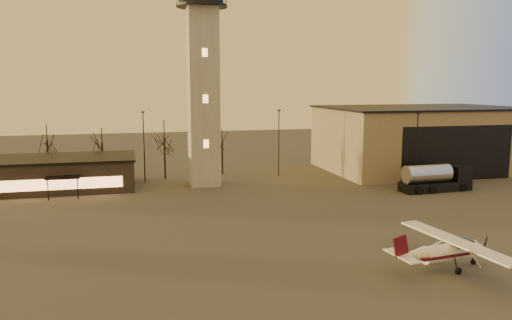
{
  "coord_description": "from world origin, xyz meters",
  "views": [
    {
      "loc": [
        -9.84,
        -38.0,
        13.88
      ],
      "look_at": [
        3.1,
        13.0,
        5.89
      ],
      "focal_mm": 35.0,
      "sensor_mm": 36.0,
      "label": 1
    }
  ],
  "objects_px": {
    "cessna_front": "(451,254)",
    "fuel_truck": "(435,180)",
    "terminal": "(37,174)",
    "hangar": "(419,138)",
    "control_tower": "(203,66)"
  },
  "relations": [
    {
      "from": "terminal",
      "to": "cessna_front",
      "type": "distance_m",
      "value": 52.28
    },
    {
      "from": "hangar",
      "to": "terminal",
      "type": "bearing_deg",
      "value": -178.03
    },
    {
      "from": "control_tower",
      "to": "hangar",
      "type": "relative_size",
      "value": 1.07
    },
    {
      "from": "terminal",
      "to": "fuel_truck",
      "type": "bearing_deg",
      "value": -14.84
    },
    {
      "from": "hangar",
      "to": "fuel_truck",
      "type": "bearing_deg",
      "value": -114.99
    },
    {
      "from": "hangar",
      "to": "terminal",
      "type": "relative_size",
      "value": 1.2
    },
    {
      "from": "cessna_front",
      "to": "fuel_truck",
      "type": "distance_m",
      "value": 29.2
    },
    {
      "from": "control_tower",
      "to": "fuel_truck",
      "type": "height_order",
      "value": "control_tower"
    },
    {
      "from": "cessna_front",
      "to": "terminal",
      "type": "bearing_deg",
      "value": 126.36
    },
    {
      "from": "terminal",
      "to": "hangar",
      "type": "bearing_deg",
      "value": 1.97
    },
    {
      "from": "control_tower",
      "to": "cessna_front",
      "type": "bearing_deg",
      "value": -69.6
    },
    {
      "from": "hangar",
      "to": "fuel_truck",
      "type": "xyz_separation_m",
      "value": [
        -7.2,
        -15.45,
        -3.75
      ]
    },
    {
      "from": "cessna_front",
      "to": "fuel_truck",
      "type": "height_order",
      "value": "fuel_truck"
    },
    {
      "from": "control_tower",
      "to": "terminal",
      "type": "xyz_separation_m",
      "value": [
        -21.99,
        1.98,
        -14.17
      ]
    },
    {
      "from": "cessna_front",
      "to": "control_tower",
      "type": "bearing_deg",
      "value": 103.95
    }
  ]
}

